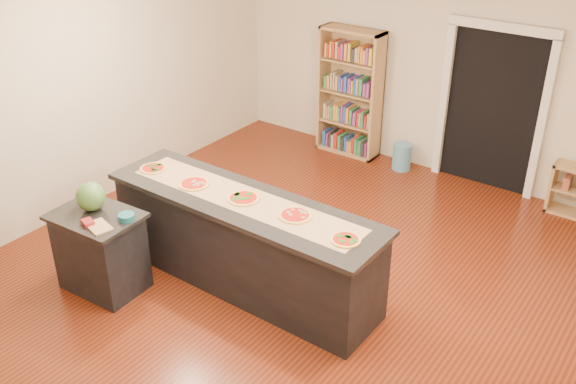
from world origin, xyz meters
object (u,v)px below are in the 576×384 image
Objects in this scene: bookshelf at (350,93)px; watermelon at (91,197)px; kitchen_island at (244,243)px; side_counter at (101,251)px; waste_bin at (402,156)px.

watermelon is at bearing -95.16° from bookshelf.
kitchen_island is 1.59m from watermelon.
watermelon is at bearing 147.52° from side_counter.
bookshelf is at bearing 82.82° from side_counter.
side_counter is at bearing -141.53° from kitchen_island.
kitchen_island is 7.93× the size of waste_bin.
kitchen_island is 3.45m from waste_bin.
bookshelf is 1.19m from waste_bin.
kitchen_island is 10.31× the size of watermelon.
bookshelf is 6.31× the size of watermelon.
kitchen_island is at bearing -76.20° from bookshelf.
waste_bin is 1.30× the size of watermelon.
side_counter is 4.42m from bookshelf.
waste_bin is at bearing -3.30° from bookshelf.
side_counter is 2.29× the size of waste_bin.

